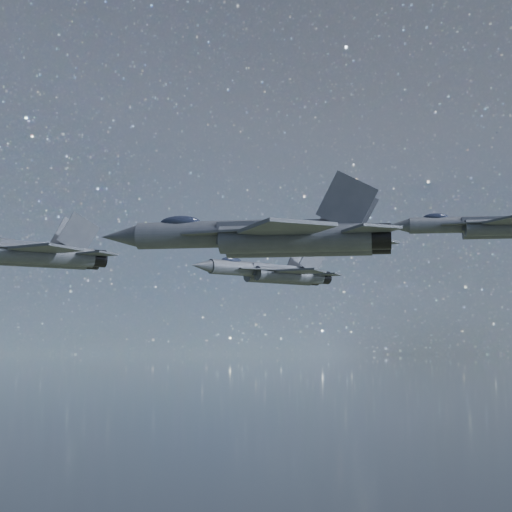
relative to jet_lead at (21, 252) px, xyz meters
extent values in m
cube|color=#2E323A|center=(1.08, 0.31, 0.20)|extent=(9.43, 4.24, 1.48)
cylinder|color=#2E323A|center=(1.84, -0.65, -0.31)|extent=(9.67, 4.37, 1.77)
cylinder|color=#2E323A|center=(1.20, 1.53, -0.31)|extent=(9.67, 4.37, 1.77)
cylinder|color=black|center=(6.86, 0.81, -0.31)|extent=(1.88, 1.99, 1.64)
cylinder|color=black|center=(6.23, 2.99, -0.31)|extent=(1.88, 1.99, 1.64)
cube|color=#2E323A|center=(2.38, -3.34, -0.09)|extent=(6.53, 6.48, 0.23)
cube|color=#2E323A|center=(0.23, 4.09, -0.09)|extent=(5.49, 5.89, 0.23)
cube|color=#2E323A|center=(6.84, -0.74, -0.09)|extent=(3.86, 3.86, 0.17)
cube|color=#2E323A|center=(5.38, 4.29, -0.09)|extent=(3.22, 3.39, 0.17)
cube|color=#2E323A|center=(5.09, -0.01, 1.85)|extent=(3.92, 0.97, 4.05)
cube|color=#2E323A|center=(4.29, 2.73, 1.85)|extent=(3.76, 1.58, 4.05)
cylinder|color=#2E323A|center=(23.98, 17.67, 0.95)|extent=(8.46, 4.62, 1.77)
cone|color=#2E323A|center=(18.90, 15.74, 0.95)|extent=(3.10, 2.45, 1.59)
ellipsoid|color=#1C2132|center=(22.71, 17.18, 1.80)|extent=(2.94, 2.07, 0.87)
cube|color=#2E323A|center=(29.49, 19.75, 0.90)|extent=(9.29, 4.88, 1.47)
cylinder|color=#2E323A|center=(30.32, 18.85, 0.39)|extent=(9.52, 5.02, 1.77)
cylinder|color=#2E323A|center=(29.51, 20.97, 0.39)|extent=(9.52, 5.02, 1.77)
cylinder|color=black|center=(35.19, 20.70, 0.39)|extent=(1.95, 2.05, 1.63)
cylinder|color=black|center=(34.39, 22.82, 0.39)|extent=(1.95, 2.05, 1.63)
cube|color=#2E323A|center=(26.43, 16.96, 0.82)|extent=(6.02, 2.22, 0.14)
cube|color=#2E323A|center=(25.35, 19.82, 0.82)|extent=(5.66, 4.16, 0.14)
cube|color=#2E323A|center=(31.07, 16.23, 0.61)|extent=(6.48, 6.37, 0.23)
cube|color=#2E323A|center=(28.34, 23.43, 0.61)|extent=(5.17, 5.62, 0.23)
cube|color=#2E323A|center=(35.29, 19.16, 0.61)|extent=(3.84, 3.81, 0.17)
cube|color=#2E323A|center=(33.44, 24.03, 0.61)|extent=(3.03, 3.21, 0.17)
cube|color=#2E323A|center=(33.49, 19.75, 2.54)|extent=(3.84, 1.26, 4.03)
cube|color=#2E323A|center=(32.49, 22.40, 2.54)|extent=(3.63, 1.86, 4.03)
cylinder|color=#2E323A|center=(12.34, -28.04, -2.21)|extent=(7.63, 4.26, 1.60)
cone|color=#2E323A|center=(7.77, -26.24, -2.21)|extent=(2.81, 2.23, 1.43)
ellipsoid|color=#1C2132|center=(11.20, -27.59, -1.44)|extent=(2.66, 1.89, 0.79)
cube|color=#2E323A|center=(17.29, -29.99, -2.26)|extent=(8.37, 4.50, 1.33)
cylinder|color=#2E323A|center=(17.30, -31.09, -2.72)|extent=(8.59, 4.63, 1.60)
cylinder|color=#2E323A|center=(18.05, -29.19, -2.72)|extent=(8.59, 4.63, 1.60)
cylinder|color=black|center=(21.68, -32.82, -2.72)|extent=(1.78, 1.86, 1.47)
cylinder|color=black|center=(22.43, -30.91, -2.72)|extent=(1.78, 1.86, 1.47)
cube|color=#2E323A|center=(13.55, -30.00, -2.34)|extent=(5.09, 3.81, 0.12)
cube|color=#2E323A|center=(14.56, -27.43, -2.34)|extent=(5.44, 2.08, 0.12)
cube|color=#2E323A|center=(16.21, -33.30, -2.52)|extent=(4.63, 5.04, 0.20)
cube|color=#2E323A|center=(18.76, -26.83, -2.52)|extent=(5.85, 5.75, 0.20)
cube|color=#2E323A|center=(20.81, -33.90, -2.52)|extent=(2.71, 2.88, 0.15)
cube|color=#2E323A|center=(22.54, -29.52, -2.52)|extent=(3.47, 3.44, 0.15)
cube|color=#2E323A|center=(19.97, -32.42, -0.78)|extent=(3.26, 1.72, 3.64)
cube|color=#2E323A|center=(20.90, -30.04, -0.78)|extent=(3.46, 1.19, 3.64)
cylinder|color=#2E323A|center=(38.94, -6.68, 2.81)|extent=(7.39, 3.92, 1.54)
cone|color=#2E323A|center=(34.49, -5.07, 2.81)|extent=(2.70, 2.10, 1.38)
ellipsoid|color=#1C2132|center=(37.83, -6.28, 3.55)|extent=(2.56, 1.77, 0.76)
cube|color=#2E323A|center=(43.77, -8.42, 2.76)|extent=(8.11, 4.14, 1.28)
cylinder|color=#2E323A|center=(43.81, -9.48, 2.31)|extent=(8.32, 4.26, 1.54)
cylinder|color=#2E323A|center=(44.48, -7.62, 2.31)|extent=(8.32, 4.26, 1.54)
cube|color=#2E323A|center=(40.16, -8.53, 2.69)|extent=(4.96, 3.56, 0.12)
cube|color=#2E323A|center=(41.07, -6.03, 2.69)|extent=(5.24, 1.86, 0.12)
cube|color=#2E323A|center=(45.10, -5.33, 2.51)|extent=(5.65, 5.57, 0.20)
camera|label=1|loc=(5.68, -73.43, -9.24)|focal=55.00mm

